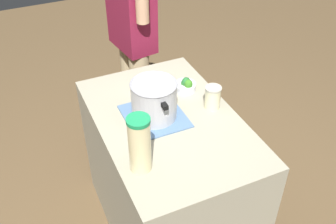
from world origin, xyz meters
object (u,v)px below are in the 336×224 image
object	(u,v)px
person_cook	(133,41)
broccoli_bowl_front	(143,83)
broccoli_bowl_center	(186,85)
mason_jar	(213,98)
lemonade_pitcher	(140,144)
cooking_pot	(154,99)

from	to	relation	value
person_cook	broccoli_bowl_front	bearing A→B (deg)	165.57
broccoli_bowl_front	broccoli_bowl_center	world-z (taller)	broccoli_bowl_front
broccoli_bowl_center	person_cook	size ratio (longest dim) A/B	0.08
mason_jar	person_cook	xyz separation A→B (m)	(0.86, 0.13, -0.04)
broccoli_bowl_front	person_cook	bearing A→B (deg)	-14.43
lemonade_pitcher	broccoli_bowl_front	bearing A→B (deg)	-22.18
cooking_pot	mason_jar	world-z (taller)	cooking_pot
broccoli_bowl_front	person_cook	world-z (taller)	person_cook
broccoli_bowl_center	cooking_pot	bearing A→B (deg)	120.62
cooking_pot	person_cook	size ratio (longest dim) A/B	0.19
lemonade_pitcher	broccoli_bowl_front	world-z (taller)	lemonade_pitcher
mason_jar	broccoli_bowl_front	size ratio (longest dim) A/B	0.96
lemonade_pitcher	mason_jar	distance (m)	0.58
lemonade_pitcher	mason_jar	bearing A→B (deg)	-63.31
cooking_pot	mason_jar	size ratio (longest dim) A/B	2.39
cooking_pot	lemonade_pitcher	size ratio (longest dim) A/B	1.09
lemonade_pitcher	broccoli_bowl_center	bearing A→B (deg)	-44.36
cooking_pot	lemonade_pitcher	world-z (taller)	lemonade_pitcher
lemonade_pitcher	broccoli_bowl_center	size ratio (longest dim) A/B	2.32
lemonade_pitcher	mason_jar	world-z (taller)	lemonade_pitcher
mason_jar	person_cook	distance (m)	0.87
cooking_pot	broccoli_bowl_front	xyz separation A→B (m)	(0.28, -0.04, -0.08)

